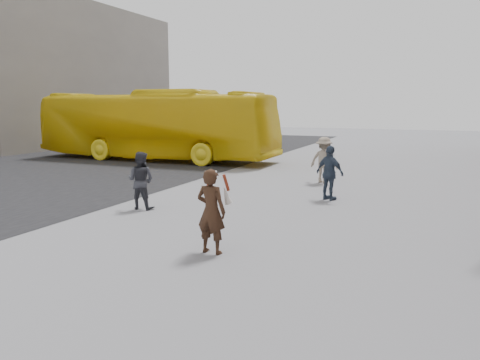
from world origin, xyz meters
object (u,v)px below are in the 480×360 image
at_px(woman, 211,210).
at_px(bus, 155,125).
at_px(pedestrian_b, 324,160).
at_px(pedestrian_a, 141,180).
at_px(pedestrian_c, 330,173).

relative_size(woman, bus, 0.13).
xyz_separation_m(bus, pedestrian_b, (9.88, -3.80, -0.96)).
relative_size(pedestrian_a, pedestrian_b, 0.94).
bearing_deg(woman, pedestrian_c, -95.74).
distance_m(woman, pedestrian_a, 4.55).
relative_size(woman, pedestrian_a, 1.04).
relative_size(pedestrian_b, pedestrian_c, 1.02).
distance_m(bus, pedestrian_c, 12.85).
bearing_deg(pedestrian_b, pedestrian_a, 75.29).
distance_m(pedestrian_b, pedestrian_c, 3.24).
xyz_separation_m(pedestrian_b, pedestrian_c, (0.91, -3.11, -0.02)).
height_order(pedestrian_a, pedestrian_b, pedestrian_b).
distance_m(pedestrian_a, pedestrian_c, 5.66).
bearing_deg(pedestrian_c, woman, 106.48).
bearing_deg(bus, pedestrian_a, -149.01).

